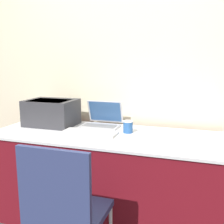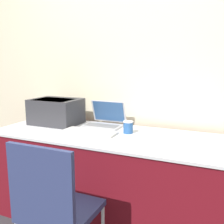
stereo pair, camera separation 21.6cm
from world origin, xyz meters
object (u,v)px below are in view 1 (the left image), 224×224
Objects in this scene: external_keyboard at (90,133)px; chair at (64,206)px; laptop_left at (102,121)px; coffee_cup at (128,127)px; printer at (51,111)px.

chair is (0.12, -0.69, -0.26)m from external_keyboard.
external_keyboard is (-0.00, -0.28, -0.04)m from laptop_left.
laptop_left is at bearing 96.96° from chair.
coffee_cup is at bearing -27.01° from laptop_left.
external_keyboard is 0.51× the size of chair.
coffee_cup is (0.29, 0.13, 0.04)m from external_keyboard.
coffee_cup is at bearing 24.47° from external_keyboard.
laptop_left is 0.75× the size of external_keyboard.
laptop_left is 3.36× the size of coffee_cup.
laptop_left is 0.32m from coffee_cup.
laptop_left reaches higher than chair.
printer is 0.98× the size of external_keyboard.
printer is 1.11m from chair.
laptop_left is 1.02m from chair.
chair is at bearing -101.72° from coffee_cup.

